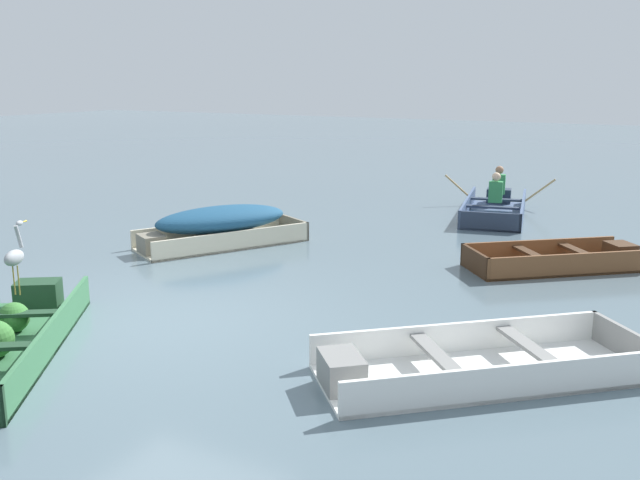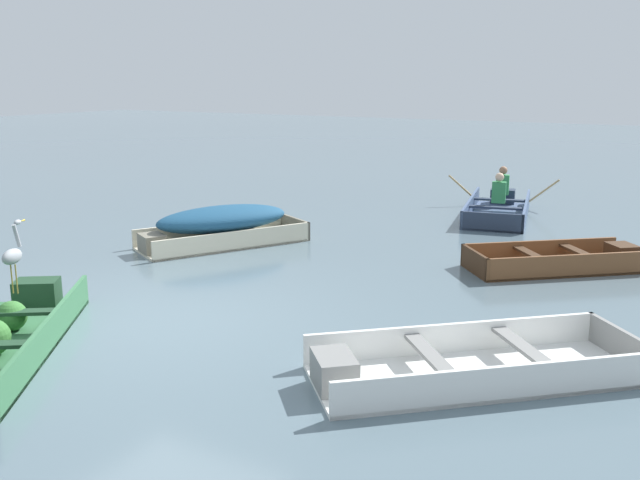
% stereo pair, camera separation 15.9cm
% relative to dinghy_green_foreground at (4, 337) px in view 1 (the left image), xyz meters
% --- Properties ---
extents(ground_plane, '(80.00, 80.00, 0.00)m').
position_rel_dinghy_green_foreground_xyz_m(ground_plane, '(0.86, 1.54, -0.15)').
color(ground_plane, slate).
extents(dinghy_green_foreground, '(2.87, 3.44, 0.43)m').
position_rel_dinghy_green_foreground_xyz_m(dinghy_green_foreground, '(0.00, 0.00, 0.00)').
color(dinghy_green_foreground, '#387047').
rests_on(dinghy_green_foreground, ground).
extents(skiff_white_near_moored, '(3.22, 3.06, 0.35)m').
position_rel_dinghy_green_foreground_xyz_m(skiff_white_near_moored, '(4.63, 1.69, -0.03)').
color(skiff_white_near_moored, white).
rests_on(skiff_white_near_moored, ground).
extents(skiff_cream_mid_moored, '(2.34, 3.05, 0.69)m').
position_rel_dinghy_green_foreground_xyz_m(skiff_cream_mid_moored, '(-0.83, 5.05, 0.24)').
color(skiff_cream_mid_moored, beige).
rests_on(skiff_cream_mid_moored, ground).
extents(skiff_wooden_brown_far_moored, '(2.64, 2.44, 0.35)m').
position_rel_dinghy_green_foreground_xyz_m(skiff_wooden_brown_far_moored, '(4.66, 6.32, -0.02)').
color(skiff_wooden_brown_far_moored, brown).
rests_on(skiff_wooden_brown_far_moored, ground).
extents(rowboat_slate_blue_with_crew, '(2.39, 3.41, 0.92)m').
position_rel_dinghy_green_foreground_xyz_m(rowboat_slate_blue_with_crew, '(2.60, 10.19, 0.04)').
color(rowboat_slate_blue_with_crew, '#475B7F').
rests_on(rowboat_slate_blue_with_crew, ground).
extents(heron_on_dinghy, '(0.23, 0.45, 0.84)m').
position_rel_dinghy_green_foreground_xyz_m(heron_on_dinghy, '(-0.35, 0.50, 0.75)').
color(heron_on_dinghy, olive).
rests_on(heron_on_dinghy, dinghy_green_foreground).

